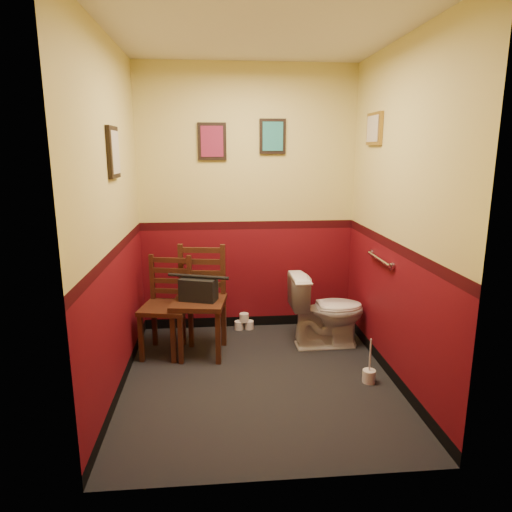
{
  "coord_description": "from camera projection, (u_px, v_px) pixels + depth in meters",
  "views": [
    {
      "loc": [
        -0.34,
        -3.46,
        1.86
      ],
      "look_at": [
        0.0,
        0.25,
        1.0
      ],
      "focal_mm": 32.0,
      "sensor_mm": 36.0,
      "label": 1
    }
  ],
  "objects": [
    {
      "name": "floor",
      "position": [
        259.0,
        379.0,
        3.81
      ],
      "size": [
        2.2,
        2.4,
        0.0
      ],
      "primitive_type": "cube",
      "color": "black",
      "rests_on": "ground"
    },
    {
      "name": "ceiling",
      "position": [
        259.0,
        28.0,
        3.2
      ],
      "size": [
        2.2,
        2.4,
        0.0
      ],
      "primitive_type": "cube",
      "rotation": [
        3.14,
        0.0,
        0.0
      ],
      "color": "silver",
      "rests_on": "ground"
    },
    {
      "name": "wall_back",
      "position": [
        248.0,
        202.0,
        4.66
      ],
      "size": [
        2.2,
        0.0,
        2.7
      ],
      "primitive_type": "cube",
      "rotation": [
        1.57,
        0.0,
        0.0
      ],
      "color": "#5B0A12",
      "rests_on": "ground"
    },
    {
      "name": "wall_front",
      "position": [
        281.0,
        253.0,
        2.34
      ],
      "size": [
        2.2,
        0.0,
        2.7
      ],
      "primitive_type": "cube",
      "rotation": [
        -1.57,
        0.0,
        0.0
      ],
      "color": "#5B0A12",
      "rests_on": "ground"
    },
    {
      "name": "wall_left",
      "position": [
        113.0,
        221.0,
        3.4
      ],
      "size": [
        0.0,
        2.4,
        2.7
      ],
      "primitive_type": "cube",
      "rotation": [
        1.57,
        0.0,
        1.57
      ],
      "color": "#5B0A12",
      "rests_on": "ground"
    },
    {
      "name": "wall_right",
      "position": [
        397.0,
        217.0,
        3.6
      ],
      "size": [
        0.0,
        2.4,
        2.7
      ],
      "primitive_type": "cube",
      "rotation": [
        1.57,
        0.0,
        -1.57
      ],
      "color": "#5B0A12",
      "rests_on": "ground"
    },
    {
      "name": "grab_bar",
      "position": [
        379.0,
        259.0,
        3.93
      ],
      "size": [
        0.05,
        0.56,
        0.06
      ],
      "color": "silver",
      "rests_on": "wall_right"
    },
    {
      "name": "framed_print_back_a",
      "position": [
        212.0,
        141.0,
        4.48
      ],
      "size": [
        0.28,
        0.04,
        0.36
      ],
      "color": "black",
      "rests_on": "wall_back"
    },
    {
      "name": "framed_print_back_b",
      "position": [
        273.0,
        136.0,
        4.52
      ],
      "size": [
        0.26,
        0.04,
        0.34
      ],
      "color": "black",
      "rests_on": "wall_back"
    },
    {
      "name": "framed_print_left",
      "position": [
        113.0,
        152.0,
        3.39
      ],
      "size": [
        0.04,
        0.3,
        0.38
      ],
      "color": "black",
      "rests_on": "wall_left"
    },
    {
      "name": "framed_print_right",
      "position": [
        374.0,
        129.0,
        4.02
      ],
      "size": [
        0.04,
        0.34,
        0.28
      ],
      "color": "olive",
      "rests_on": "wall_right"
    },
    {
      "name": "toilet",
      "position": [
        327.0,
        311.0,
        4.4
      ],
      "size": [
        0.73,
        0.42,
        0.71
      ],
      "primitive_type": "imported",
      "rotation": [
        0.0,
        0.0,
        1.6
      ],
      "color": "white",
      "rests_on": "floor"
    },
    {
      "name": "toilet_brush",
      "position": [
        369.0,
        375.0,
        3.74
      ],
      "size": [
        0.11,
        0.11,
        0.38
      ],
      "color": "silver",
      "rests_on": "floor"
    },
    {
      "name": "chair_left",
      "position": [
        167.0,
        306.0,
        4.22
      ],
      "size": [
        0.5,
        0.5,
        0.91
      ],
      "rotation": [
        0.0,
        0.0,
        -0.2
      ],
      "color": "#422113",
      "rests_on": "floor"
    },
    {
      "name": "chair_right",
      "position": [
        200.0,
        301.0,
        4.22
      ],
      "size": [
        0.53,
        0.53,
        1.01
      ],
      "rotation": [
        0.0,
        0.0,
        -0.15
      ],
      "color": "#422113",
      "rests_on": "floor"
    },
    {
      "name": "handbag",
      "position": [
        198.0,
        289.0,
        4.15
      ],
      "size": [
        0.36,
        0.26,
        0.24
      ],
      "rotation": [
        0.0,
        0.0,
        -0.32
      ],
      "color": "black",
      "rests_on": "chair_right"
    },
    {
      "name": "tp_stack",
      "position": [
        244.0,
        323.0,
        4.86
      ],
      "size": [
        0.2,
        0.11,
        0.18
      ],
      "color": "silver",
      "rests_on": "floor"
    }
  ]
}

